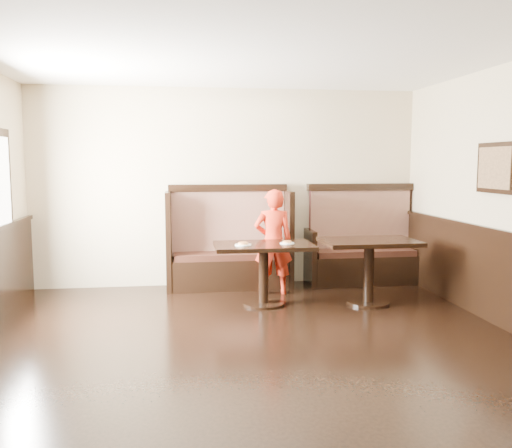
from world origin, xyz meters
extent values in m
plane|color=black|center=(0.00, 0.00, 0.00)|extent=(7.00, 7.00, 0.00)
plane|color=#C5B18F|center=(0.00, 3.50, 1.40)|extent=(5.50, 0.00, 5.50)
plane|color=white|center=(0.00, 0.00, 2.80)|extent=(7.00, 7.00, 0.00)
cube|color=black|center=(2.71, 1.20, 1.70)|extent=(0.04, 0.70, 0.55)
cube|color=olive|center=(2.69, 1.20, 1.70)|extent=(0.01, 0.60, 0.45)
cube|color=black|center=(0.00, 3.22, 0.21)|extent=(1.60, 0.50, 0.42)
cube|color=black|center=(0.00, 3.22, 0.46)|extent=(1.54, 0.46, 0.09)
cube|color=#430D19|center=(0.00, 3.43, 0.90)|extent=(1.60, 0.12, 0.92)
cube|color=black|center=(0.00, 3.43, 1.40)|extent=(1.68, 0.16, 0.10)
cube|color=black|center=(-0.84, 3.32, 0.68)|extent=(0.07, 0.72, 1.36)
cube|color=black|center=(0.84, 3.32, 0.68)|extent=(0.07, 0.72, 1.36)
cube|color=black|center=(1.95, 3.22, 0.21)|extent=(1.50, 0.50, 0.42)
cube|color=black|center=(1.95, 3.22, 0.46)|extent=(1.44, 0.46, 0.09)
cube|color=#430D19|center=(1.95, 3.43, 0.90)|extent=(1.50, 0.12, 0.92)
cube|color=black|center=(1.95, 3.43, 1.40)|extent=(1.58, 0.16, 0.10)
cube|color=black|center=(1.16, 3.32, 0.40)|extent=(0.07, 0.72, 0.80)
cube|color=black|center=(2.74, 3.32, 0.40)|extent=(0.07, 0.72, 0.80)
cube|color=black|center=(0.33, 2.25, 0.74)|extent=(1.20, 0.75, 0.05)
cylinder|color=black|center=(0.33, 2.25, 0.36)|extent=(0.12, 0.12, 0.70)
cylinder|color=black|center=(0.33, 2.25, 0.02)|extent=(0.52, 0.52, 0.03)
cube|color=black|center=(1.64, 2.13, 0.78)|extent=(1.16, 0.77, 0.05)
cylinder|color=black|center=(1.64, 2.13, 0.38)|extent=(0.13, 0.13, 0.74)
cylinder|color=black|center=(1.64, 2.13, 0.02)|extent=(0.55, 0.55, 0.03)
imported|color=red|center=(0.55, 2.81, 0.70)|extent=(0.53, 0.37, 1.41)
cylinder|color=white|center=(0.07, 2.17, 0.77)|extent=(0.20, 0.20, 0.01)
cylinder|color=tan|center=(0.07, 2.17, 0.79)|extent=(0.12, 0.12, 0.02)
cylinder|color=#EABA54|center=(0.07, 2.17, 0.80)|extent=(0.11, 0.11, 0.01)
cylinder|color=white|center=(0.62, 2.23, 0.77)|extent=(0.18, 0.18, 0.01)
cylinder|color=tan|center=(0.62, 2.23, 0.78)|extent=(0.11, 0.11, 0.01)
cylinder|color=#EABA54|center=(0.62, 2.23, 0.79)|extent=(0.10, 0.10, 0.01)
camera|label=1|loc=(-0.67, -4.24, 1.76)|focal=38.00mm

